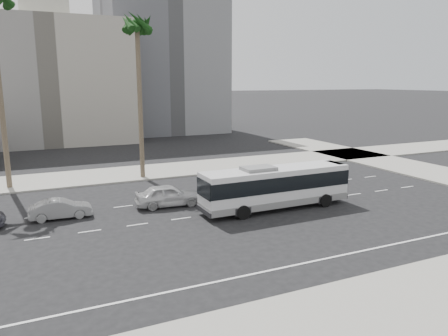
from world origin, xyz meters
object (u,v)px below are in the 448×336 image
car_b (61,209)px  palm_near (137,28)px  city_bus (276,186)px  car_a (168,195)px

car_b → palm_near: size_ratio=0.27×
city_bus → car_a: bearing=150.3°
car_a → car_b: (-7.51, 0.22, -0.15)m
car_b → city_bus: bearing=-103.4°
car_b → palm_near: palm_near is taller
car_b → palm_near: bearing=-37.3°
city_bus → car_a: (-6.96, 3.88, -0.88)m
palm_near → city_bus: bearing=-65.2°
car_b → palm_near: 18.22m
city_bus → car_b: city_bus is taller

